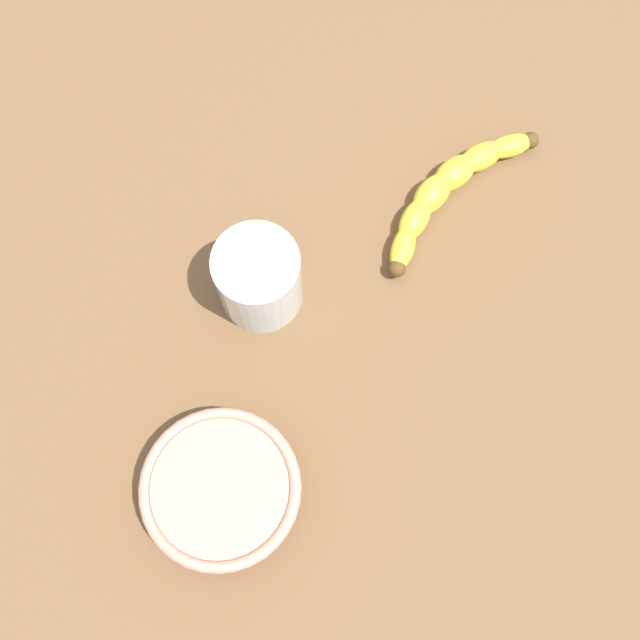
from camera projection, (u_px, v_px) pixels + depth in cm
name	position (u px, v px, depth cm)	size (l,w,h in cm)	color
wooden_tabletop	(319.00, 311.00, 81.67)	(120.00, 120.00, 3.00)	brown
banana	(449.00, 189.00, 82.46)	(13.74, 19.96, 3.21)	yellow
smoothie_glass	(259.00, 279.00, 76.29)	(8.54, 8.54, 9.28)	silver
ceramic_bowl	(221.00, 489.00, 72.25)	(15.21, 15.21, 4.13)	tan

